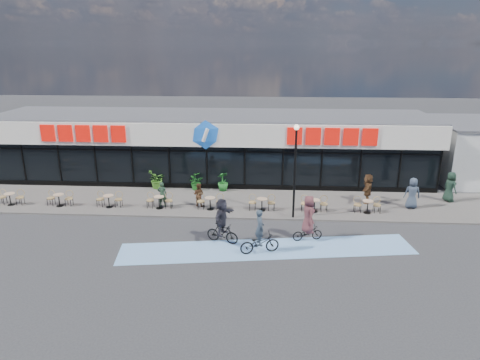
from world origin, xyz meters
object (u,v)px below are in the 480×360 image
at_px(potted_plant_mid, 195,182).
at_px(potted_plant_right, 223,181).
at_px(pedestrian_b, 450,187).
at_px(patron_right, 199,195).
at_px(lamp_post, 295,164).
at_px(bistro_set_0, 11,197).
at_px(potted_plant_left, 157,180).
at_px(pedestrian_a, 368,188).
at_px(cyclist_a, 222,222).
at_px(patron_left, 162,194).
at_px(cyclist_b, 308,221).
at_px(pedestrian_c, 412,193).

bearing_deg(potted_plant_mid, potted_plant_right, -1.31).
bearing_deg(potted_plant_right, pedestrian_b, -4.78).
bearing_deg(patron_right, lamp_post, -178.72).
relative_size(bistro_set_0, potted_plant_left, 1.23).
bearing_deg(bistro_set_0, pedestrian_a, 4.36).
xyz_separation_m(potted_plant_mid, pedestrian_a, (10.83, -1.76, 0.37)).
relative_size(pedestrian_a, cyclist_a, 0.79).
relative_size(patron_left, cyclist_b, 0.65).
distance_m(lamp_post, cyclist_a, 5.30).
height_order(potted_plant_mid, cyclist_a, cyclist_a).
xyz_separation_m(bistro_set_0, potted_plant_mid, (10.61, 3.39, 0.08)).
xyz_separation_m(pedestrian_b, cyclist_b, (-9.14, -5.85, -0.01)).
relative_size(lamp_post, potted_plant_mid, 4.82).
relative_size(pedestrian_b, cyclist_b, 0.79).
relative_size(patron_right, cyclist_b, 0.60).
bearing_deg(cyclist_a, cyclist_b, 7.04).
relative_size(bistro_set_0, cyclist_b, 0.66).
bearing_deg(cyclist_a, patron_right, 111.99).
height_order(lamp_post, pedestrian_b, lamp_post).
xyz_separation_m(pedestrian_a, pedestrian_b, (5.08, 0.54, 0.02)).
distance_m(bistro_set_0, cyclist_b, 17.77).
distance_m(patron_right, pedestrian_a, 10.20).
relative_size(potted_plant_mid, pedestrian_c, 0.59).
relative_size(potted_plant_left, pedestrian_c, 0.68).
bearing_deg(patron_right, pedestrian_c, -162.46).
height_order(bistro_set_0, pedestrian_b, pedestrian_b).
xyz_separation_m(bistro_set_0, patron_right, (11.31, 0.45, 0.25)).
distance_m(potted_plant_left, cyclist_b, 11.75).
bearing_deg(pedestrian_a, potted_plant_left, -82.50).
relative_size(bistro_set_0, patron_right, 1.09).
xyz_separation_m(potted_plant_left, cyclist_a, (5.15, -7.64, 0.37)).
bearing_deg(cyclist_a, potted_plant_right, 95.38).
bearing_deg(patron_left, lamp_post, 172.19).
distance_m(patron_left, cyclist_b, 9.10).
bearing_deg(cyclist_b, pedestrian_a, 52.53).
relative_size(pedestrian_a, pedestrian_b, 0.98).
height_order(patron_right, cyclist_a, cyclist_a).
bearing_deg(lamp_post, cyclist_b, -78.63).
bearing_deg(pedestrian_a, lamp_post, -45.37).
height_order(potted_plant_right, pedestrian_b, pedestrian_b).
bearing_deg(pedestrian_c, patron_right, 4.28).
distance_m(pedestrian_c, cyclist_a, 11.80).
relative_size(bistro_set_0, patron_left, 1.02).
bearing_deg(lamp_post, pedestrian_b, 17.94).
bearing_deg(bistro_set_0, patron_right, 2.30).
bearing_deg(pedestrian_c, pedestrian_b, -151.50).
height_order(potted_plant_mid, pedestrian_b, pedestrian_b).
xyz_separation_m(pedestrian_b, cyclist_a, (-13.34, -6.36, 0.07)).
bearing_deg(pedestrian_b, pedestrian_c, 95.13).
distance_m(potted_plant_mid, pedestrian_c, 13.47).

